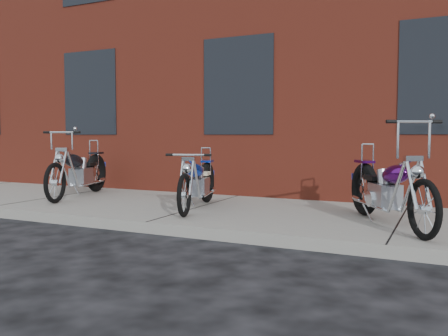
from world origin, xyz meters
The scene contains 6 objects.
ground centered at (0.00, 0.00, 0.00)m, with size 120.00×120.00×0.00m, color black.
sidewalk centered at (0.00, 1.50, 0.07)m, with size 22.00×3.00×0.15m, color gray.
building_brick centered at (0.00, 8.00, 4.00)m, with size 22.00×10.00×8.00m, color maroon.
chopper_purple centered at (2.88, 1.16, 0.57)m, with size 1.30×2.05×1.31m.
chopper_blue centered at (0.05, 1.33, 0.53)m, with size 0.73×2.08×0.93m.
chopper_third centered at (-2.62, 1.65, 0.58)m, with size 0.87×2.31×1.21m.
Camera 1 is at (3.55, -5.10, 1.28)m, focal length 38.00 mm.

